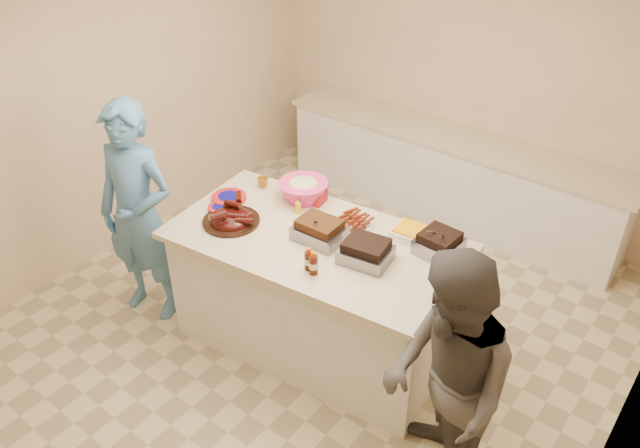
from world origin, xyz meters
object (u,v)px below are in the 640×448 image
Objects in this scene: coleslaw_bowl at (303,200)px; mustard_bottle at (298,213)px; rib_platter at (231,222)px; bbq_bottle_a at (314,273)px; bbq_bottle_b at (309,269)px; island at (316,340)px; roasting_pan at (438,252)px; plastic_cup at (263,187)px; guest_blue at (156,306)px.

mustard_bottle is at bearing -62.62° from coleslaw_bowl.
rib_platter is at bearing -111.11° from coleslaw_bowl.
bbq_bottle_a is 0.06m from bbq_bottle_b.
bbq_bottle_a is 1.03× the size of bbq_bottle_b.
coleslaw_bowl is at bearing 131.74° from island.
coleslaw_bowl is (-1.18, -0.03, 0.00)m from roasting_pan.
bbq_bottle_b is 1.85× the size of plastic_cup.
bbq_bottle_b reaches higher than plastic_cup.
mustard_bottle reaches higher than plastic_cup.
guest_blue is (-0.95, -0.87, -1.00)m from coleslaw_bowl.
plastic_cup is at bearing 41.23° from guest_blue.
coleslaw_bowl is 0.21× the size of guest_blue.
bbq_bottle_b is (0.81, -0.09, 0.00)m from rib_platter.
coleslaw_bowl is (-0.41, 0.36, 1.00)m from island.
bbq_bottle_a is (0.23, -0.32, 1.00)m from island.
coleslaw_bowl is at bearing 7.26° from plastic_cup.
bbq_bottle_a is 1.20m from plastic_cup.
rib_platter is at bearing 7.86° from guest_blue.
mustard_bottle is 1.31× the size of plastic_cup.
plastic_cup is (-0.79, 0.31, 1.00)m from island.
coleslaw_bowl is at bearing 68.89° from rib_platter.
bbq_bottle_a is 1.88m from guest_blue.
guest_blue is (-1.59, -0.19, -1.00)m from bbq_bottle_a.
roasting_pan is 1.18m from coleslaw_bowl.
coleslaw_bowl reaches higher than island.
rib_platter is at bearing 173.86° from bbq_bottle_b.
bbq_bottle_a is 1.91× the size of plastic_cup.
coleslaw_bowl is at bearing 131.35° from bbq_bottle_b.
roasting_pan is 0.91m from bbq_bottle_b.
roasting_pan is 1.10m from mustard_bottle.
coleslaw_bowl reaches higher than bbq_bottle_a.
island is at bearing 19.04° from rib_platter.
bbq_bottle_a reaches higher than bbq_bottle_b.
plastic_cup is at bearing 164.98° from mustard_bottle.
roasting_pan is 1.63× the size of bbq_bottle_b.
rib_platter is 3.55× the size of mustard_bottle.
mustard_bottle reaches higher than roasting_pan.
mustard_bottle is 0.06× the size of guest_blue.
roasting_pan is 2.51m from guest_blue.
roasting_pan is at bearing 20.10° from island.
coleslaw_bowl is 0.88m from bbq_bottle_b.
mustard_bottle is (0.09, -0.18, 0.00)m from coleslaw_bowl.
guest_blue is at bearing -137.29° from coleslaw_bowl.
mustard_bottle is (-1.08, -0.20, 0.00)m from roasting_pan.
island is at bearing -41.65° from coleslaw_bowl.
island is 12.46× the size of bbq_bottle_b.
guest_blue is (-0.72, -0.30, -1.00)m from rib_platter.
plastic_cup is at bearing 147.53° from bbq_bottle_b.
island is 7.64× the size of roasting_pan.
mustard_bottle is (0.31, 0.40, 0.00)m from rib_platter.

